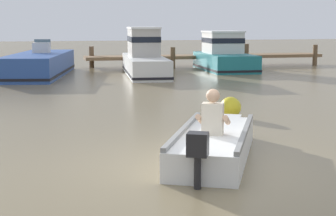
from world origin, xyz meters
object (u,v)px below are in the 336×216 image
at_px(moored_boat_white, 144,57).
at_px(mooring_buoy, 231,107).
at_px(moored_boat_teal, 224,56).
at_px(moored_boat_blue, 40,65).
at_px(rowboat_with_person, 214,143).

relative_size(moored_boat_white, mooring_buoy, 12.35).
relative_size(moored_boat_teal, mooring_buoy, 9.07).
height_order(moored_boat_teal, mooring_buoy, moored_boat_teal).
xyz_separation_m(moored_boat_blue, moored_boat_white, (4.46, -0.48, 0.30)).
height_order(moored_boat_blue, moored_boat_white, moored_boat_white).
height_order(moored_boat_blue, moored_boat_teal, moored_boat_teal).
bearing_deg(moored_boat_blue, rowboat_with_person, -79.09).
height_order(rowboat_with_person, mooring_buoy, rowboat_with_person).
height_order(rowboat_with_person, moored_boat_blue, moored_boat_blue).
distance_m(moored_boat_blue, mooring_buoy, 12.30).
bearing_deg(moored_boat_teal, moored_boat_white, -163.64).
xyz_separation_m(moored_boat_blue, moored_boat_teal, (8.57, 0.73, 0.23)).
xyz_separation_m(moored_boat_teal, mooring_buoy, (-4.12, -12.20, -0.44)).
distance_m(rowboat_with_person, mooring_buoy, 3.82).
bearing_deg(moored_boat_white, mooring_buoy, -90.08).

